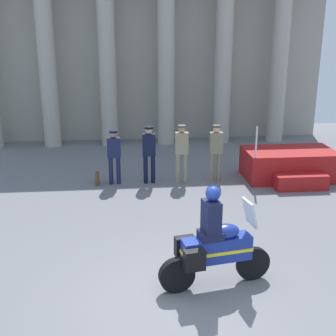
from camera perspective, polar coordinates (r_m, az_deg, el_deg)
name	(u,v)px	position (r m, az deg, el deg)	size (l,w,h in m)	color
ground_plane	(183,300)	(7.85, 1.94, -16.66)	(28.00, 28.00, 0.00)	slate
colonnade_backdrop	(136,44)	(17.84, -4.13, 15.60)	(15.16, 1.50, 7.32)	#A49F91
reviewing_stand	(290,165)	(14.00, 15.38, 0.33)	(2.71, 2.05, 1.78)	#A51919
officer_in_row_0	(114,153)	(12.98, -6.95, 1.96)	(0.39, 0.24, 1.62)	#191E42
officer_in_row_1	(149,150)	(12.96, -2.45, 2.30)	(0.39, 0.24, 1.72)	black
officer_in_row_2	(182,149)	(13.02, 1.77, 2.46)	(0.39, 0.24, 1.74)	gray
officer_in_row_3	(216,149)	(13.18, 6.19, 2.50)	(0.39, 0.24, 1.72)	#7A7056
motorcycle_with_rider	(213,246)	(7.87, 5.80, -9.92)	(2.08, 0.78, 1.90)	black
briefcase_on_ground	(97,178)	(13.25, -9.08, -1.33)	(0.10, 0.32, 0.36)	brown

